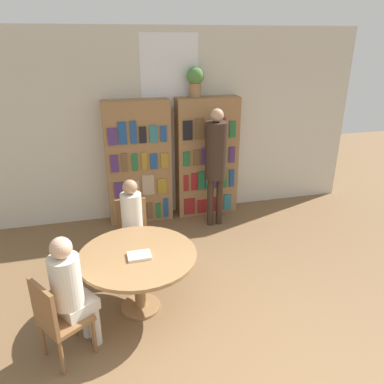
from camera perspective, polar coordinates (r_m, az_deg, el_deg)
name	(u,v)px	position (r m, az deg, el deg)	size (l,w,h in m)	color
wall_back	(170,126)	(6.16, -3.32, 10.07)	(6.40, 0.07, 3.00)	beige
bookshelf_left	(139,163)	(6.03, -8.14, 4.42)	(1.01, 0.34, 1.97)	olive
bookshelf_right	(207,158)	(6.24, 2.26, 5.28)	(1.01, 0.34, 1.97)	olive
flower_vase	(195,80)	(5.94, 0.49, 16.76)	(0.27, 0.27, 0.46)	#997047
reading_table	(138,262)	(4.12, -8.22, -10.58)	(1.26, 1.26, 0.71)	olive
chair_near_camera	(57,317)	(3.77, -19.91, -17.50)	(0.55, 0.55, 0.88)	brown
chair_left_side	(132,229)	(5.01, -9.07, -5.64)	(0.42, 0.42, 0.88)	brown
seated_reader_left	(132,221)	(4.75, -9.08, -4.40)	(0.28, 0.38, 1.24)	beige
seated_reader_right	(71,288)	(3.69, -17.96, -13.69)	(0.42, 0.41, 1.25)	beige
librarian_standing	(216,155)	(5.73, 3.67, 5.62)	(0.34, 0.61, 1.88)	#332319
open_book_on_table	(139,256)	(4.00, -8.05, -9.58)	(0.24, 0.18, 0.03)	silver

